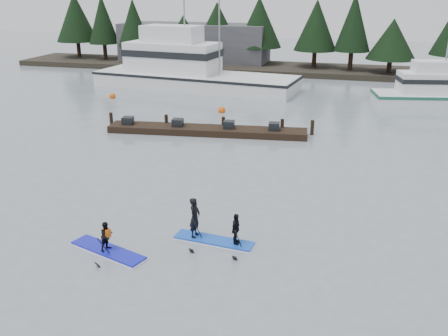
% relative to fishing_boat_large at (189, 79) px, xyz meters
% --- Properties ---
extents(ground, '(160.00, 160.00, 0.00)m').
position_rel_fishing_boat_large_xyz_m(ground, '(9.90, -29.88, -0.84)').
color(ground, slate).
rests_on(ground, ground).
extents(far_shore, '(70.00, 8.00, 0.60)m').
position_rel_fishing_boat_large_xyz_m(far_shore, '(9.90, 12.12, -0.54)').
color(far_shore, '#2D281E').
rests_on(far_shore, ground).
extents(treeline, '(60.00, 4.00, 8.00)m').
position_rel_fishing_boat_large_xyz_m(treeline, '(9.90, 12.12, -0.84)').
color(treeline, black).
rests_on(treeline, ground).
extents(waterfront_building, '(18.00, 6.00, 5.00)m').
position_rel_fishing_boat_large_xyz_m(waterfront_building, '(-4.10, 14.12, 1.66)').
color(waterfront_building, '#4C4C51').
rests_on(waterfront_building, ground).
extents(fishing_boat_large, '(20.12, 7.78, 10.85)m').
position_rel_fishing_boat_large_xyz_m(fishing_boat_large, '(0.00, 0.00, 0.00)').
color(fishing_boat_large, white).
rests_on(fishing_boat_large, ground).
extents(fishing_boat_medium, '(12.43, 5.69, 7.48)m').
position_rel_fishing_boat_large_xyz_m(fishing_boat_medium, '(22.83, -1.19, -0.33)').
color(fishing_boat_medium, white).
rests_on(fishing_boat_medium, ground).
extents(floating_dock, '(13.48, 3.29, 0.45)m').
position_rel_fishing_boat_large_xyz_m(floating_dock, '(6.26, -14.81, -0.62)').
color(floating_dock, black).
rests_on(floating_dock, ground).
extents(buoy_b, '(0.58, 0.58, 0.58)m').
position_rel_fishing_boat_large_xyz_m(buoy_b, '(5.65, -8.77, -0.84)').
color(buoy_b, '#E0550B').
rests_on(buoy_b, ground).
extents(buoy_a, '(0.56, 0.56, 0.56)m').
position_rel_fishing_boat_large_xyz_m(buoy_a, '(-5.12, -6.15, -0.84)').
color(buoy_a, '#E0550B').
rests_on(buoy_a, ground).
extents(paddleboard_solo, '(3.29, 1.76, 1.75)m').
position_rel_fishing_boat_large_xyz_m(paddleboard_solo, '(7.30, -30.97, -0.48)').
color(paddleboard_solo, '#1319B9').
rests_on(paddleboard_solo, ground).
extents(paddleboard_duo, '(3.23, 1.29, 2.20)m').
position_rel_fishing_boat_large_xyz_m(paddleboard_duo, '(10.86, -29.16, -0.23)').
color(paddleboard_duo, blue).
rests_on(paddleboard_duo, ground).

